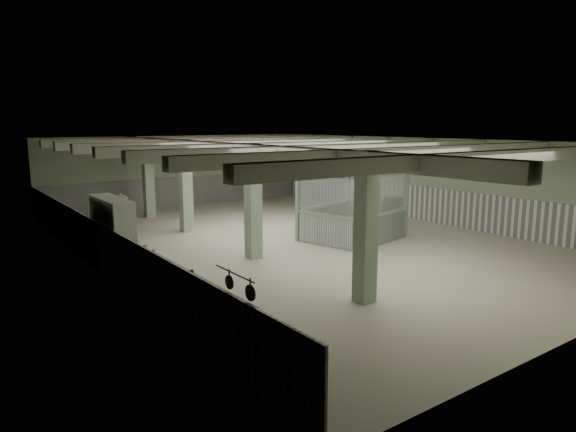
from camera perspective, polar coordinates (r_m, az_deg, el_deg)
floor at (r=18.55m, az=1.12°, el=-2.86°), size 20.00×20.00×0.00m
ceiling at (r=18.08m, az=1.16°, el=8.32°), size 14.00×20.00×0.02m
wall_back at (r=26.86m, az=-11.76°, el=4.89°), size 14.00×0.02×3.60m
wall_left at (r=15.16m, az=-20.59°, el=0.47°), size 0.02×20.00×3.60m
wall_right at (r=23.07m, az=15.25°, el=3.90°), size 0.02×20.00×3.60m
wainscot_left at (r=15.37m, az=-20.25°, el=-3.39°), size 0.05×19.90×1.50m
wainscot_right at (r=23.19m, az=15.09°, el=1.31°), size 0.05×19.90×1.50m
wainscot_back at (r=26.96m, az=-11.66°, el=2.66°), size 13.90×0.05×1.50m
girder at (r=16.71m, az=-5.79°, el=7.37°), size 0.45×19.90×0.40m
beam_a at (r=12.89m, az=21.64°, el=6.05°), size 13.90×0.35×0.32m
beam_b at (r=14.39m, az=13.23°, el=6.86°), size 13.90×0.35×0.32m
beam_c at (r=16.15m, az=6.51°, el=7.40°), size 13.90×0.35×0.32m
beam_d at (r=18.08m, az=1.16°, el=7.75°), size 13.90×0.35×0.32m
beam_e at (r=20.14m, az=-3.14°, el=7.99°), size 13.90×0.35×0.32m
beam_f at (r=22.29m, az=-6.63°, el=8.15°), size 13.90×0.35×0.32m
beam_g at (r=24.50m, az=-9.50°, el=8.26°), size 13.90×0.35×0.32m
column_a at (r=12.11m, az=8.65°, el=-1.32°), size 0.42×0.42×3.60m
column_b at (r=16.01m, az=-3.90°, el=1.59°), size 0.42×0.42×3.60m
column_c at (r=20.40m, az=-11.32°, el=3.27°), size 0.42×0.42×3.60m
column_d at (r=24.08m, az=-15.27°, el=4.15°), size 0.42×0.42×3.60m
hook_rail at (r=8.24m, az=-5.98°, el=-6.39°), size 0.02×1.20×0.02m
pendant_front at (r=14.80m, az=14.46°, el=5.45°), size 0.44×0.44×0.22m
pendant_mid at (r=18.80m, az=1.47°, el=6.72°), size 0.44×0.44×0.22m
pendant_back at (r=22.98m, az=-6.12°, el=7.30°), size 0.44×0.44×0.22m
prep_counter at (r=11.60m, az=-12.20°, el=-8.80°), size 0.91×5.23×0.91m
pitcher_near at (r=12.96m, az=-14.71°, el=-4.25°), size 0.21×0.23×0.27m
pitcher_far at (r=13.35m, az=-15.53°, el=-3.79°), size 0.28×0.30×0.30m
veg_colander at (r=11.31m, az=-11.28°, el=-6.43°), size 0.50×0.50×0.19m
orange_bowl at (r=10.67m, az=-10.26°, el=-7.67°), size 0.36×0.36×0.10m
skillet_near at (r=8.00m, az=-4.21°, el=-8.52°), size 0.03×0.26×0.26m
skillet_far at (r=8.54m, az=-6.54°, el=-7.33°), size 0.03×0.24×0.24m
walkin_cooler at (r=15.15m, az=-18.79°, el=-2.19°), size 0.82×2.36×2.17m
guard_booth at (r=18.82m, az=7.26°, el=2.95°), size 3.99×3.60×2.76m
filing_cabinet at (r=20.03m, az=11.54°, el=0.01°), size 0.68×0.79×1.43m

